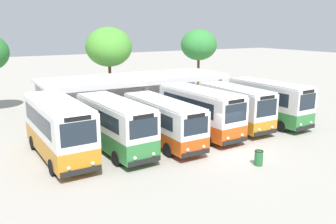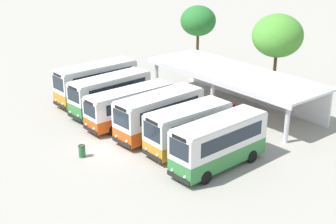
# 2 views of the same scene
# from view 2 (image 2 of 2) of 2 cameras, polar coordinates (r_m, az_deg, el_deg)

# --- Properties ---
(ground_plane) EXTENTS (180.00, 180.00, 0.00)m
(ground_plane) POSITION_cam_2_polar(r_m,az_deg,el_deg) (34.78, -7.28, -4.56)
(ground_plane) COLOR #A39E93
(city_bus_nearest_orange) EXTENTS (2.66, 8.14, 3.58)m
(city_bus_nearest_orange) POSITION_cam_2_polar(r_m,az_deg,el_deg) (44.25, -8.80, 3.75)
(city_bus_nearest_orange) COLOR black
(city_bus_nearest_orange) RESTS_ON ground
(city_bus_second_in_row) EXTENTS (2.66, 7.73, 3.33)m
(city_bus_second_in_row) POSITION_cam_2_polar(r_m,az_deg,el_deg) (41.23, -7.10, 2.36)
(city_bus_second_in_row) COLOR black
(city_bus_second_in_row) RESTS_ON ground
(city_bus_middle_cream) EXTENTS (2.35, 7.98, 3.05)m
(city_bus_middle_cream) POSITION_cam_2_polar(r_m,az_deg,el_deg) (38.50, -4.63, 0.87)
(city_bus_middle_cream) COLOR black
(city_bus_middle_cream) RESTS_ON ground
(city_bus_fourth_amber) EXTENTS (2.75, 7.68, 3.42)m
(city_bus_fourth_amber) POSITION_cam_2_polar(r_m,az_deg,el_deg) (36.09, -1.06, -0.15)
(city_bus_fourth_amber) COLOR black
(city_bus_fourth_amber) RESTS_ON ground
(city_bus_fifth_blue) EXTENTS (2.42, 6.78, 3.30)m
(city_bus_fifth_blue) POSITION_cam_2_polar(r_m,az_deg,el_deg) (33.71, 2.50, -1.85)
(city_bus_fifth_blue) COLOR black
(city_bus_fifth_blue) RESTS_ON ground
(city_bus_far_end_green) EXTENTS (2.51, 7.55, 3.48)m
(city_bus_far_end_green) POSITION_cam_2_polar(r_m,az_deg,el_deg) (31.31, 6.31, -3.66)
(city_bus_far_end_green) COLOR black
(city_bus_far_end_green) RESTS_ON ground
(terminal_canopy) EXTENTS (17.46, 6.02, 3.40)m
(terminal_canopy) POSITION_cam_2_polar(r_m,az_deg,el_deg) (42.88, 8.59, 4.20)
(terminal_canopy) COLOR silver
(terminal_canopy) RESTS_ON ground
(waiting_chair_end_by_column) EXTENTS (0.46, 0.46, 0.86)m
(waiting_chair_end_by_column) POSITION_cam_2_polar(r_m,az_deg,el_deg) (42.50, 6.66, 1.08)
(waiting_chair_end_by_column) COLOR slate
(waiting_chair_end_by_column) RESTS_ON ground
(waiting_chair_second_from_end) EXTENTS (0.46, 0.46, 0.86)m
(waiting_chair_second_from_end) POSITION_cam_2_polar(r_m,az_deg,el_deg) (42.07, 7.25, 0.84)
(waiting_chair_second_from_end) COLOR slate
(waiting_chair_second_from_end) RESTS_ON ground
(waiting_chair_middle_seat) EXTENTS (0.46, 0.46, 0.86)m
(waiting_chair_middle_seat) POSITION_cam_2_polar(r_m,az_deg,el_deg) (41.69, 7.91, 0.62)
(waiting_chair_middle_seat) COLOR slate
(waiting_chair_middle_seat) RESTS_ON ground
(waiting_chair_fourth_seat) EXTENTS (0.46, 0.46, 0.86)m
(waiting_chair_fourth_seat) POSITION_cam_2_polar(r_m,az_deg,el_deg) (41.33, 8.60, 0.39)
(waiting_chair_fourth_seat) COLOR slate
(waiting_chair_fourth_seat) RESTS_ON ground
(roadside_tree_behind_canopy) EXTENTS (4.90, 4.90, 7.89)m
(roadside_tree_behind_canopy) POSITION_cam_2_polar(r_m,az_deg,el_deg) (46.30, 13.31, 9.10)
(roadside_tree_behind_canopy) COLOR brown
(roadside_tree_behind_canopy) RESTS_ON ground
(roadside_tree_west_of_canopy) EXTENTS (4.08, 4.08, 7.34)m
(roadside_tree_west_of_canopy) POSITION_cam_2_polar(r_m,az_deg,el_deg) (54.43, 3.72, 11.10)
(roadside_tree_west_of_canopy) COLOR brown
(roadside_tree_west_of_canopy) RESTS_ON ground
(litter_bin_apron) EXTENTS (0.49, 0.49, 0.90)m
(litter_bin_apron) POSITION_cam_2_polar(r_m,az_deg,el_deg) (33.73, -10.52, -4.74)
(litter_bin_apron) COLOR #266633
(litter_bin_apron) RESTS_ON ground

